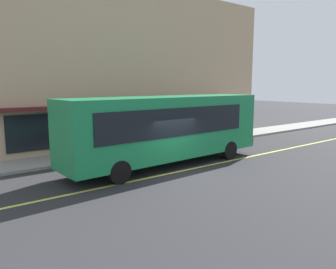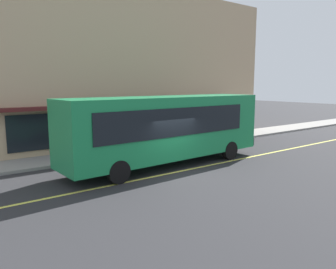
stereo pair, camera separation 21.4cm
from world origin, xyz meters
name	(u,v)px [view 1 (the left image)]	position (x,y,z in m)	size (l,w,h in m)	color
ground	(175,172)	(0.00, 0.00, 0.00)	(120.00, 120.00, 0.00)	#28282B
sidewalk	(118,152)	(0.00, 5.50, 0.07)	(80.00, 2.52, 0.15)	gray
lane_centre_stripe	(175,172)	(0.00, 0.00, 0.00)	(36.00, 0.16, 0.01)	#D8D14C
storefront_building	(98,69)	(1.57, 11.10, 5.23)	(24.88, 9.29, 10.47)	tan
bus	(168,127)	(0.57, 1.32, 1.99)	(11.22, 2.98, 3.50)	#197F47
traffic_light	(189,108)	(5.01, 4.77, 2.53)	(0.30, 0.52, 3.20)	#2D2D33
pedestrian_waiting	(231,121)	(10.52, 5.95, 1.18)	(0.34, 0.34, 1.72)	black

